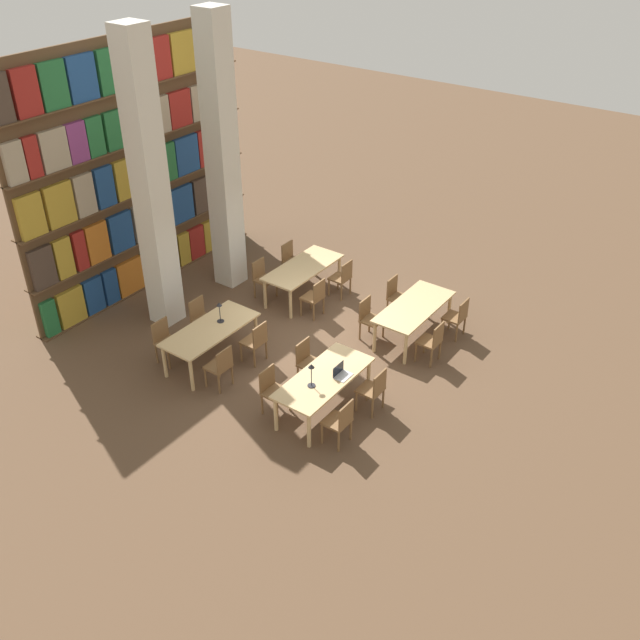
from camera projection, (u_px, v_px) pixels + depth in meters
ground_plane at (315, 346)px, 14.48m from camera, size 40.00×40.00×0.00m
bookshelf_bank at (140, 171)px, 15.34m from camera, size 6.25×0.35×5.50m
pillar_left at (150, 187)px, 13.72m from camera, size 0.54×0.54×6.00m
pillar_center at (222, 158)px, 15.11m from camera, size 0.54×0.54×6.00m
reading_table_0 at (324, 380)px, 12.42m from camera, size 2.00×0.86×0.75m
chair_0 at (340, 421)px, 11.80m from camera, size 0.42×0.40×0.88m
chair_1 at (273, 390)px, 12.50m from camera, size 0.42×0.40×0.88m
chair_2 at (373, 389)px, 12.51m from camera, size 0.42×0.40×0.88m
chair_3 at (308, 361)px, 13.21m from camera, size 0.42×0.40×0.88m
desk_lamp_0 at (311, 371)px, 11.99m from camera, size 0.14×0.14×0.46m
laptop at (342, 374)px, 12.38m from camera, size 0.32×0.22×0.21m
reading_table_1 at (414, 309)px, 14.40m from camera, size 2.00×0.86×0.75m
chair_4 at (432, 341)px, 13.78m from camera, size 0.42×0.40×0.88m
chair_5 at (369, 318)px, 14.48m from camera, size 0.42×0.40×0.88m
chair_6 at (457, 317)px, 14.51m from camera, size 0.42×0.40×0.88m
chair_7 at (396, 296)px, 15.21m from camera, size 0.42×0.40×0.88m
reading_table_2 at (210, 332)px, 13.70m from camera, size 2.00×0.86×0.75m
chair_8 at (220, 366)px, 13.09m from camera, size 0.42×0.40×0.88m
chair_9 at (166, 340)px, 13.80m from camera, size 0.42×0.40×0.88m
chair_10 at (256, 341)px, 13.78m from camera, size 0.42×0.40×0.88m
chair_11 at (202, 318)px, 14.48m from camera, size 0.42×0.40×0.88m
desk_lamp_1 at (220, 309)px, 13.71m from camera, size 0.14×0.14×0.43m
reading_table_3 at (303, 270)px, 15.80m from camera, size 2.00×0.86×0.75m
chair_12 at (315, 297)px, 15.18m from camera, size 0.42×0.40×0.88m
chair_13 at (263, 277)px, 15.88m from camera, size 0.42×0.40×0.88m
chair_14 at (342, 277)px, 15.89m from camera, size 0.42×0.40×0.88m
chair_15 at (291, 260)px, 16.59m from camera, size 0.42×0.40×0.88m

